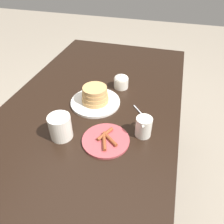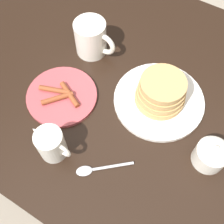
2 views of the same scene
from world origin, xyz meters
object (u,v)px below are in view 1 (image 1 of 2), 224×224
(pancake_plate, at_px, (95,97))
(side_plate_bacon, at_px, (106,140))
(spoon, at_px, (144,117))
(sugar_bowl, at_px, (121,81))
(creamer_pitcher, at_px, (144,126))
(coffee_mug, at_px, (61,126))

(pancake_plate, relative_size, side_plate_bacon, 1.26)
(pancake_plate, xyz_separation_m, spoon, (-0.04, -0.25, -0.03))
(pancake_plate, height_order, sugar_bowl, pancake_plate)
(creamer_pitcher, bearing_deg, spoon, 6.54)
(creamer_pitcher, height_order, sugar_bowl, creamer_pitcher)
(sugar_bowl, bearing_deg, creamer_pitcher, -152.00)
(creamer_pitcher, xyz_separation_m, sugar_bowl, (0.33, 0.17, -0.01))
(pancake_plate, xyz_separation_m, side_plate_bacon, (-0.23, -0.12, -0.03))
(pancake_plate, distance_m, side_plate_bacon, 0.26)
(coffee_mug, height_order, spoon, coffee_mug)
(pancake_plate, height_order, creamer_pitcher, creamer_pitcher)
(side_plate_bacon, relative_size, spoon, 1.67)
(pancake_plate, xyz_separation_m, creamer_pitcher, (-0.15, -0.26, 0.01))
(pancake_plate, bearing_deg, side_plate_bacon, -151.66)
(spoon, bearing_deg, coffee_mug, 124.22)
(creamer_pitcher, bearing_deg, pancake_plate, 59.42)
(pancake_plate, height_order, side_plate_bacon, pancake_plate)
(spoon, bearing_deg, pancake_plate, 80.25)
(side_plate_bacon, bearing_deg, spoon, -33.22)
(coffee_mug, height_order, creamer_pitcher, coffee_mug)
(spoon, bearing_deg, side_plate_bacon, 146.78)
(sugar_bowl, bearing_deg, pancake_plate, 153.68)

